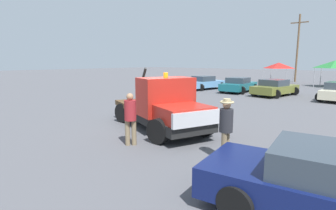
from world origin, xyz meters
The scene contains 11 objects.
ground_plane centered at (0.00, 0.00, 0.00)m, with size 160.00×160.00×0.00m, color #545459.
tow_truck centered at (0.32, -0.12, 0.93)m, with size 5.89×3.75×2.51m.
person_near_truck centered at (3.89, -1.36, 1.05)m, with size 0.39×0.39×1.78m.
person_at_hood centered at (0.84, -2.27, 1.02)m, with size 0.39×0.39×1.77m.
parked_car_skyblue centered at (-7.20, 14.23, 0.65)m, with size 2.83×4.59×1.34m.
parked_car_teal centered at (-3.56, 14.32, 0.65)m, with size 2.72×4.76×1.34m.
parked_car_olive centered at (-0.15, 13.87, 0.65)m, with size 2.94×4.70×1.34m.
canopy_tent_red centered at (-4.29, 26.60, 2.23)m, with size 2.96×2.96×2.61m.
canopy_tent_green centered at (2.01, 25.32, 2.45)m, with size 3.15×3.15×2.86m.
traffic_cone centered at (-2.91, 3.82, 0.25)m, with size 0.40×0.40×0.55m.
utility_pole centered at (-3.30, 30.43, 4.70)m, with size 2.20×0.24×8.87m.
Camera 1 is at (7.41, -7.81, 2.81)m, focal length 28.00 mm.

